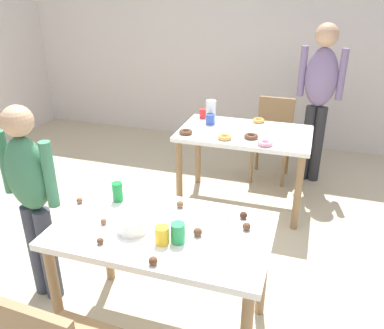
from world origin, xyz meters
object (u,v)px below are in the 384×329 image
(chair_far_table, at_px, (273,133))
(mixing_bowl, at_px, (132,225))
(person_adult_far, at_px, (320,90))
(pitcher_far, at_px, (211,111))
(person_girl_near, at_px, (31,192))
(dining_table_far, at_px, (244,142))
(soda_can, at_px, (118,192))
(dining_table_near, at_px, (163,243))

(chair_far_table, bearing_deg, mixing_bowl, -100.93)
(person_adult_far, bearing_deg, chair_far_table, -175.78)
(pitcher_far, bearing_deg, person_girl_near, -109.70)
(person_girl_near, distance_m, person_adult_far, 2.91)
(chair_far_table, bearing_deg, dining_table_far, -104.67)
(dining_table_far, height_order, person_girl_near, person_girl_near)
(person_adult_far, height_order, soda_can, person_adult_far)
(person_girl_near, bearing_deg, dining_table_near, -2.25)
(dining_table_near, distance_m, chair_far_table, 2.43)
(dining_table_near, bearing_deg, pitcher_far, 96.96)
(chair_far_table, height_order, pitcher_far, pitcher_far)
(mixing_bowl, bearing_deg, dining_table_near, 29.75)
(chair_far_table, distance_m, soda_can, 2.34)
(dining_table_far, height_order, mixing_bowl, mixing_bowl)
(person_adult_far, distance_m, mixing_bowl, 2.68)
(dining_table_far, relative_size, pitcher_far, 5.79)
(person_adult_far, bearing_deg, mixing_bowl, -109.67)
(mixing_bowl, relative_size, soda_can, 1.32)
(dining_table_near, relative_size, pitcher_far, 5.91)
(dining_table_far, bearing_deg, pitcher_far, 152.43)
(dining_table_near, relative_size, dining_table_far, 1.02)
(pitcher_far, bearing_deg, soda_can, -94.92)
(person_girl_near, distance_m, soda_can, 0.54)
(person_girl_near, xyz_separation_m, pitcher_far, (0.66, 1.84, 0.05))
(person_adult_far, relative_size, mixing_bowl, 10.23)
(soda_can, bearing_deg, dining_table_near, -27.74)
(mixing_bowl, bearing_deg, soda_can, 129.86)
(mixing_bowl, bearing_deg, person_adult_far, 70.33)
(person_adult_far, relative_size, pitcher_far, 7.99)
(chair_far_table, xyz_separation_m, mixing_bowl, (-0.48, -2.48, 0.29))
(chair_far_table, relative_size, person_girl_near, 0.64)
(dining_table_near, xyz_separation_m, chair_far_table, (0.34, 2.40, -0.15))
(dining_table_near, distance_m, pitcher_far, 1.90)
(soda_can, xyz_separation_m, pitcher_far, (0.14, 1.68, 0.04))
(person_girl_near, distance_m, pitcher_far, 1.96)
(dining_table_near, distance_m, person_adult_far, 2.57)
(pitcher_far, bearing_deg, mixing_bowl, -87.45)
(mixing_bowl, relative_size, pitcher_far, 0.78)
(dining_table_far, distance_m, soda_can, 1.58)
(dining_table_near, height_order, soda_can, soda_can)
(dining_table_far, height_order, person_adult_far, person_adult_far)
(mixing_bowl, bearing_deg, dining_table_far, 80.63)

